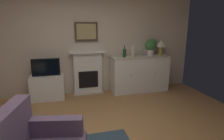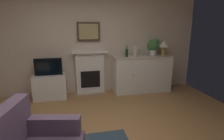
{
  "view_description": "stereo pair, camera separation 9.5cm",
  "coord_description": "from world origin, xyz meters",
  "px_view_note": "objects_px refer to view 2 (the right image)",
  "views": [
    {
      "loc": [
        -0.39,
        -2.21,
        1.71
      ],
      "look_at": [
        0.34,
        0.62,
        1.0
      ],
      "focal_mm": 29.48,
      "sensor_mm": 36.0,
      "label": 1
    },
    {
      "loc": [
        -0.3,
        -2.23,
        1.71
      ],
      "look_at": [
        0.34,
        0.62,
        1.0
      ],
      "focal_mm": 29.48,
      "sensor_mm": 36.0,
      "label": 2
    }
  ],
  "objects_px": {
    "framed_picture": "(89,32)",
    "potted_plant_small": "(154,46)",
    "vase_decorative": "(135,51)",
    "wine_glass_right": "(148,51)",
    "tv_cabinet": "(50,87)",
    "tv_set": "(48,67)",
    "wine_bottle": "(127,53)",
    "sideboard_cabinet": "(142,74)",
    "table_lamp": "(164,45)",
    "wine_glass_center": "(144,51)",
    "wine_glass_left": "(140,51)",
    "fireplace_unit": "(90,72)"
  },
  "relations": [
    {
      "from": "sideboard_cabinet",
      "to": "wine_glass_right",
      "type": "xyz_separation_m",
      "value": [
        0.15,
        0.01,
        0.59
      ]
    },
    {
      "from": "framed_picture",
      "to": "tv_cabinet",
      "type": "distance_m",
      "value": 1.62
    },
    {
      "from": "tv_set",
      "to": "framed_picture",
      "type": "bearing_deg",
      "value": 13.31
    },
    {
      "from": "framed_picture",
      "to": "wine_glass_left",
      "type": "height_order",
      "value": "framed_picture"
    },
    {
      "from": "fireplace_unit",
      "to": "wine_glass_center",
      "type": "relative_size",
      "value": 6.67
    },
    {
      "from": "wine_glass_right",
      "to": "vase_decorative",
      "type": "relative_size",
      "value": 0.59
    },
    {
      "from": "wine_glass_left",
      "to": "tv_set",
      "type": "xyz_separation_m",
      "value": [
        -2.24,
        -0.04,
        -0.29
      ]
    },
    {
      "from": "wine_glass_left",
      "to": "wine_glass_center",
      "type": "xyz_separation_m",
      "value": [
        0.11,
        0.01,
        0.0
      ]
    },
    {
      "from": "wine_glass_left",
      "to": "vase_decorative",
      "type": "bearing_deg",
      "value": -152.11
    },
    {
      "from": "sideboard_cabinet",
      "to": "wine_glass_right",
      "type": "relative_size",
      "value": 9.2
    },
    {
      "from": "wine_glass_center",
      "to": "vase_decorative",
      "type": "relative_size",
      "value": 0.59
    },
    {
      "from": "wine_glass_right",
      "to": "wine_glass_left",
      "type": "bearing_deg",
      "value": 175.98
    },
    {
      "from": "tv_cabinet",
      "to": "wine_glass_center",
      "type": "bearing_deg",
      "value": 0.58
    },
    {
      "from": "wine_bottle",
      "to": "vase_decorative",
      "type": "relative_size",
      "value": 1.03
    },
    {
      "from": "fireplace_unit",
      "to": "wine_glass_left",
      "type": "relative_size",
      "value": 6.67
    },
    {
      "from": "framed_picture",
      "to": "sideboard_cabinet",
      "type": "bearing_deg",
      "value": -9.4
    },
    {
      "from": "fireplace_unit",
      "to": "vase_decorative",
      "type": "xyz_separation_m",
      "value": [
        1.12,
        -0.23,
        0.54
      ]
    },
    {
      "from": "vase_decorative",
      "to": "wine_bottle",
      "type": "bearing_deg",
      "value": 178.56
    },
    {
      "from": "table_lamp",
      "to": "tv_set",
      "type": "height_order",
      "value": "table_lamp"
    },
    {
      "from": "wine_glass_center",
      "to": "wine_glass_right",
      "type": "relative_size",
      "value": 1.0
    },
    {
      "from": "wine_glass_left",
      "to": "vase_decorative",
      "type": "xyz_separation_m",
      "value": [
        -0.15,
        -0.08,
        0.02
      ]
    },
    {
      "from": "wine_glass_right",
      "to": "tv_set",
      "type": "height_order",
      "value": "wine_glass_right"
    },
    {
      "from": "wine_bottle",
      "to": "tv_set",
      "type": "distance_m",
      "value": 1.89
    },
    {
      "from": "wine_glass_right",
      "to": "tv_cabinet",
      "type": "bearing_deg",
      "value": 179.96
    },
    {
      "from": "wine_glass_center",
      "to": "vase_decorative",
      "type": "bearing_deg",
      "value": -161.05
    },
    {
      "from": "fireplace_unit",
      "to": "wine_glass_center",
      "type": "xyz_separation_m",
      "value": [
        1.38,
        -0.14,
        0.52
      ]
    },
    {
      "from": "sideboard_cabinet",
      "to": "table_lamp",
      "type": "height_order",
      "value": "table_lamp"
    },
    {
      "from": "sideboard_cabinet",
      "to": "potted_plant_small",
      "type": "xyz_separation_m",
      "value": [
        0.31,
        0.05,
        0.73
      ]
    },
    {
      "from": "wine_glass_right",
      "to": "tv_set",
      "type": "xyz_separation_m",
      "value": [
        -2.46,
        -0.02,
        -0.29
      ]
    },
    {
      "from": "sideboard_cabinet",
      "to": "wine_glass_center",
      "type": "distance_m",
      "value": 0.6
    },
    {
      "from": "wine_glass_left",
      "to": "wine_glass_right",
      "type": "bearing_deg",
      "value": -4.02
    },
    {
      "from": "framed_picture",
      "to": "potted_plant_small",
      "type": "bearing_deg",
      "value": -6.13
    },
    {
      "from": "wine_glass_right",
      "to": "vase_decorative",
      "type": "xyz_separation_m",
      "value": [
        -0.37,
        -0.06,
        0.02
      ]
    },
    {
      "from": "framed_picture",
      "to": "potted_plant_small",
      "type": "height_order",
      "value": "framed_picture"
    },
    {
      "from": "sideboard_cabinet",
      "to": "tv_cabinet",
      "type": "relative_size",
      "value": 2.02
    },
    {
      "from": "table_lamp",
      "to": "wine_glass_center",
      "type": "height_order",
      "value": "table_lamp"
    },
    {
      "from": "sideboard_cabinet",
      "to": "tv_set",
      "type": "distance_m",
      "value": 2.34
    },
    {
      "from": "tv_set",
      "to": "wine_bottle",
      "type": "bearing_deg",
      "value": -1.11
    },
    {
      "from": "sideboard_cabinet",
      "to": "wine_glass_right",
      "type": "height_order",
      "value": "wine_glass_right"
    },
    {
      "from": "table_lamp",
      "to": "wine_bottle",
      "type": "height_order",
      "value": "table_lamp"
    },
    {
      "from": "fireplace_unit",
      "to": "wine_bottle",
      "type": "distance_m",
      "value": 1.05
    },
    {
      "from": "wine_bottle",
      "to": "sideboard_cabinet",
      "type": "bearing_deg",
      "value": 5.68
    },
    {
      "from": "wine_glass_right",
      "to": "tv_set",
      "type": "distance_m",
      "value": 2.48
    },
    {
      "from": "vase_decorative",
      "to": "tv_set",
      "type": "xyz_separation_m",
      "value": [
        -2.1,
        0.04,
        -0.31
      ]
    },
    {
      "from": "wine_glass_center",
      "to": "tv_cabinet",
      "type": "relative_size",
      "value": 0.22
    },
    {
      "from": "potted_plant_small",
      "to": "wine_bottle",
      "type": "bearing_deg",
      "value": -173.21
    },
    {
      "from": "vase_decorative",
      "to": "potted_plant_small",
      "type": "distance_m",
      "value": 0.55
    },
    {
      "from": "table_lamp",
      "to": "potted_plant_small",
      "type": "height_order",
      "value": "potted_plant_small"
    },
    {
      "from": "table_lamp",
      "to": "fireplace_unit",
      "type": "bearing_deg",
      "value": 174.7
    },
    {
      "from": "table_lamp",
      "to": "wine_glass_right",
      "type": "distance_m",
      "value": 0.45
    }
  ]
}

